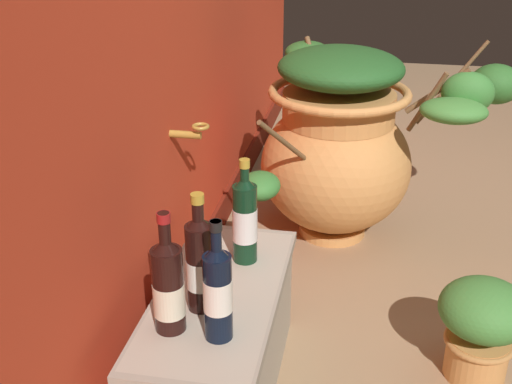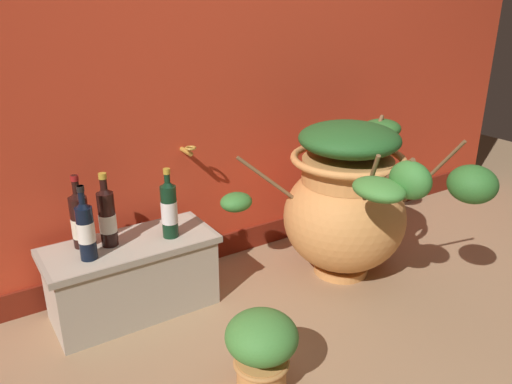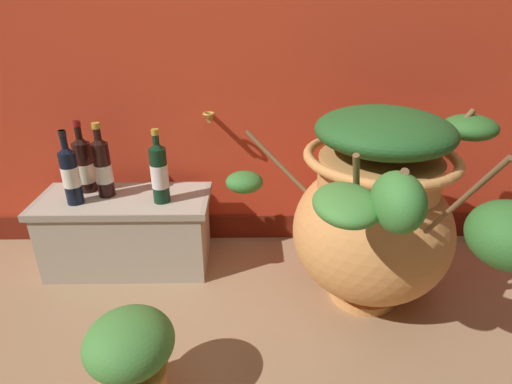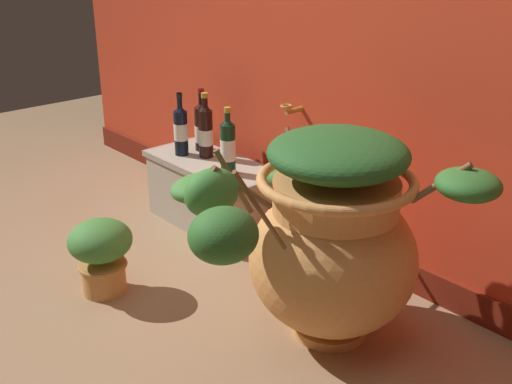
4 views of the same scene
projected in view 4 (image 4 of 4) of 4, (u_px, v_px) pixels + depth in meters
name	position (u px, v px, depth m)	size (l,w,h in m)	color
ground_plane	(138.00, 349.00, 2.37)	(7.00, 7.00, 0.00)	#9E7A56
terracotta_urn	(330.00, 237.00, 2.31)	(1.09, 1.01, 0.83)	#D68E4C
stone_ledge	(212.00, 191.00, 3.28)	(0.76, 0.34, 0.35)	#B2A893
wine_bottle_left	(206.00, 130.00, 3.23)	(0.07, 0.07, 0.33)	black
wine_bottle_middle	(228.00, 145.00, 3.01)	(0.07, 0.07, 0.32)	black
wine_bottle_right	(202.00, 126.00, 3.33)	(0.08, 0.08, 0.33)	black
wine_bottle_back	(181.00, 129.00, 3.26)	(0.07, 0.07, 0.32)	black
potted_shrub	(101.00, 251.00, 2.67)	(0.26, 0.27, 0.33)	#D68E4C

